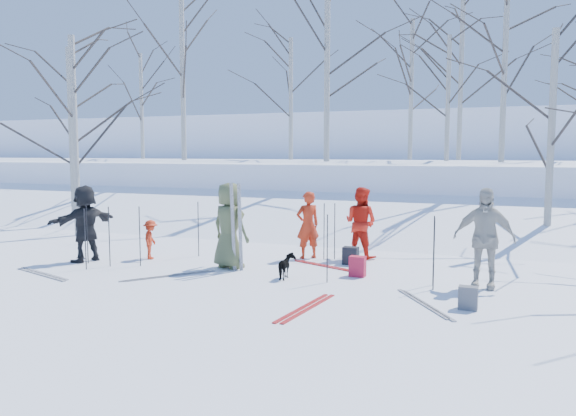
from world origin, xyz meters
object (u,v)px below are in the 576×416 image
at_px(skier_redor_behind, 361,223).
at_px(skier_red_north, 308,225).
at_px(skier_olive_center, 229,226).
at_px(dog, 287,267).
at_px(backpack_red, 357,266).
at_px(skier_red_seated, 151,240).
at_px(backpack_dark, 351,256).
at_px(backpack_grey, 468,298).
at_px(skier_cream_east, 484,238).
at_px(skier_grey_west, 85,223).

bearing_deg(skier_redor_behind, skier_red_north, 40.80).
height_order(skier_olive_center, skier_redor_behind, skier_olive_center).
relative_size(dog, backpack_red, 1.43).
distance_m(skier_red_seated, backpack_red, 5.07).
relative_size(skier_redor_behind, dog, 2.84).
distance_m(skier_red_north, skier_red_seated, 3.76).
height_order(skier_red_seated, backpack_dark, skier_red_seated).
distance_m(dog, backpack_dark, 2.06).
bearing_deg(backpack_dark, skier_redor_behind, 89.97).
bearing_deg(dog, backpack_grey, 156.91).
height_order(skier_redor_behind, skier_cream_east, skier_cream_east).
bearing_deg(backpack_red, skier_olive_center, -175.52).
xyz_separation_m(skier_redor_behind, skier_cream_east, (2.90, -2.07, 0.09)).
xyz_separation_m(skier_redor_behind, backpack_red, (0.46, -2.02, -0.64)).
bearing_deg(dog, skier_cream_east, -177.68).
xyz_separation_m(dog, backpack_grey, (3.55, -0.93, -0.06)).
relative_size(skier_red_seated, backpack_dark, 2.34).
bearing_deg(skier_red_north, backpack_red, 94.12).
bearing_deg(skier_cream_east, backpack_grey, -93.05).
height_order(skier_red_north, skier_cream_east, skier_cream_east).
height_order(skier_red_north, dog, skier_red_north).
distance_m(skier_olive_center, backpack_dark, 2.83).
xyz_separation_m(skier_cream_east, dog, (-3.70, -0.70, -0.69)).
bearing_deg(skier_olive_center, backpack_dark, -133.72).
bearing_deg(skier_redor_behind, skier_cream_east, 160.86).
bearing_deg(backpack_dark, dog, -112.83).
bearing_deg(skier_cream_east, skier_olive_center, -176.21).
bearing_deg(skier_red_seated, skier_cream_east, -112.62).
xyz_separation_m(dog, backpack_red, (1.26, 0.75, -0.04)).
bearing_deg(backpack_grey, skier_redor_behind, 126.65).
xyz_separation_m(skier_redor_behind, dog, (-0.80, -2.77, -0.60)).
height_order(skier_red_north, skier_redor_behind, skier_redor_behind).
height_order(skier_cream_east, backpack_red, skier_cream_east).
height_order(skier_red_north, skier_red_seated, skier_red_north).
xyz_separation_m(skier_red_north, backpack_red, (1.62, -1.49, -0.59)).
distance_m(skier_olive_center, skier_red_north, 2.10).
relative_size(skier_grey_west, backpack_dark, 4.47).
relative_size(skier_redor_behind, backpack_red, 4.07).
bearing_deg(dog, backpack_red, -157.63).
bearing_deg(skier_grey_west, skier_red_north, 133.06).
xyz_separation_m(skier_redor_behind, skier_red_seated, (-4.60, -2.01, -0.39)).
bearing_deg(backpack_red, backpack_dark, 112.06).
bearing_deg(backpack_grey, skier_red_north, 140.97).
relative_size(skier_olive_center, skier_red_seated, 2.01).
bearing_deg(skier_cream_east, skier_redor_behind, 146.42).
distance_m(skier_olive_center, skier_red_seated, 2.29).
bearing_deg(skier_red_seated, dog, -123.47).
relative_size(skier_olive_center, backpack_red, 4.48).
xyz_separation_m(skier_grey_west, backpack_dark, (5.83, 1.94, -0.69)).
bearing_deg(skier_red_north, skier_red_seated, -20.00).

